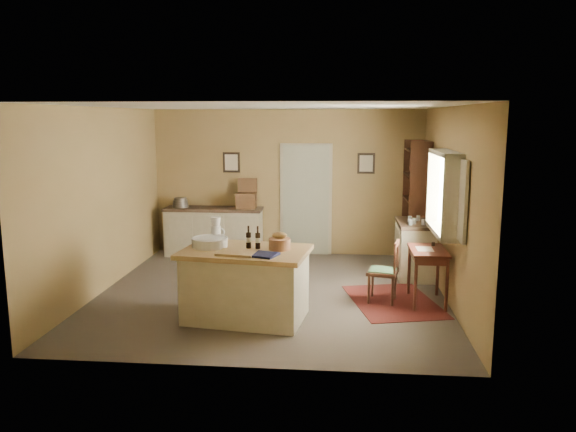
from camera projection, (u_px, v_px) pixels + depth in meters
The scene contains 16 objects.
ground at pixel (272, 293), 8.25m from camera, with size 5.00×5.00×0.00m, color brown.
wall_back at pixel (287, 183), 10.47m from camera, with size 5.00×0.10×2.70m, color #997D4D.
wall_front at pixel (240, 240), 5.57m from camera, with size 5.00×0.10×2.70m, color #997D4D.
wall_left at pixel (102, 200), 8.24m from camera, with size 0.10×5.00×2.70m, color #997D4D.
wall_right at pixel (450, 205), 7.79m from camera, with size 0.10×5.00×2.70m, color #997D4D.
ceiling at pixel (271, 106), 7.78m from camera, with size 5.00×5.00×0.00m, color silver.
door at pixel (306, 199), 10.46m from camera, with size 0.97×0.06×2.11m, color #ABAE91.
framed_prints at pixel (298, 163), 10.37m from camera, with size 2.82×0.02×0.38m.
window at pixel (447, 192), 7.57m from camera, with size 0.25×1.99×1.12m.
work_island at pixel (245, 282), 7.14m from camera, with size 1.69×1.22×1.20m.
sideboard at pixel (214, 230), 10.45m from camera, with size 1.81×0.52×1.18m.
rug at pixel (393, 301), 7.87m from camera, with size 1.10×1.60×0.01m, color #4D1410.
writing_desk at pixel (428, 257), 7.71m from camera, with size 0.49×0.80×0.82m.
desk_chair at pixel (383, 272), 7.80m from camera, with size 0.40×0.40×0.86m, color #331A10, non-canonical shape.
right_cabinet at pixel (415, 249), 9.07m from camera, with size 0.57×1.02×0.99m.
shelving_unit at pixel (419, 203), 9.81m from camera, with size 0.37×0.97×2.16m.
Camera 1 is at (0.97, -7.87, 2.55)m, focal length 35.00 mm.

